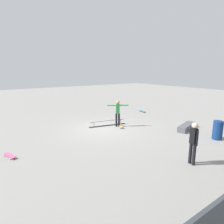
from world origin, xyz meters
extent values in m
plane|color=gray|center=(0.00, 0.00, 0.00)|extent=(60.00, 60.00, 0.00)
cube|color=black|center=(-0.54, -0.45, 0.01)|extent=(2.50, 0.79, 0.01)
cylinder|color=gray|center=(-1.46, -0.24, 0.16)|extent=(0.04, 0.04, 0.33)
cylinder|color=gray|center=(0.37, -0.66, 0.16)|extent=(0.04, 0.04, 0.33)
cylinder|color=gray|center=(-0.54, -0.45, 0.33)|extent=(2.30, 0.57, 0.05)
cube|color=#595960|center=(-4.02, 3.04, 0.16)|extent=(1.92, 0.97, 0.33)
cylinder|color=black|center=(-0.88, 0.06, 0.43)|extent=(0.17, 0.17, 0.86)
cylinder|color=black|center=(-1.03, 0.15, 0.43)|extent=(0.17, 0.17, 0.86)
cube|color=#2D8C42|center=(-0.95, 0.10, 1.16)|extent=(0.29, 0.28, 0.61)
sphere|color=#A87A56|center=(-0.95, 0.10, 1.58)|extent=(0.23, 0.23, 0.23)
cylinder|color=#2D8C42|center=(-0.61, -0.10, 1.39)|extent=(0.53, 0.36, 0.08)
cylinder|color=#2D8C42|center=(-1.29, 0.31, 1.39)|extent=(0.53, 0.36, 0.08)
cube|color=tan|center=(-1.03, 0.32, 0.08)|extent=(0.54, 0.80, 0.02)
cylinder|color=white|center=(-1.01, 0.61, 0.03)|extent=(0.05, 0.06, 0.05)
cylinder|color=white|center=(-0.80, 0.51, 0.03)|extent=(0.05, 0.06, 0.05)
cylinder|color=white|center=(-1.25, 0.13, 0.03)|extent=(0.05, 0.06, 0.05)
cylinder|color=white|center=(-1.05, 0.03, 0.03)|extent=(0.05, 0.06, 0.05)
cylinder|color=black|center=(-0.24, 5.91, 0.42)|extent=(0.14, 0.14, 0.84)
cylinder|color=black|center=(-0.26, 5.74, 0.42)|extent=(0.14, 0.14, 0.84)
cube|color=black|center=(-0.25, 5.83, 1.14)|extent=(0.22, 0.24, 0.60)
sphere|color=beige|center=(-0.25, 5.83, 1.56)|extent=(0.23, 0.23, 0.23)
cylinder|color=black|center=(-0.23, 5.98, 1.09)|extent=(0.09, 0.09, 0.56)
cylinder|color=black|center=(-0.27, 5.68, 1.09)|extent=(0.09, 0.09, 0.56)
cube|color=#E05993|center=(5.44, 1.06, 0.08)|extent=(0.42, 0.82, 0.02)
cylinder|color=white|center=(5.25, 1.29, 0.03)|extent=(0.04, 0.06, 0.05)
cylinder|color=white|center=(5.48, 1.36, 0.03)|extent=(0.04, 0.06, 0.05)
cylinder|color=white|center=(5.41, 0.77, 0.03)|extent=(0.04, 0.06, 0.05)
cylinder|color=white|center=(5.63, 0.84, 0.03)|extent=(0.04, 0.06, 0.05)
cube|color=teal|center=(-5.30, -2.15, 0.08)|extent=(0.33, 0.82, 0.02)
cylinder|color=white|center=(-5.37, -1.87, 0.03)|extent=(0.04, 0.06, 0.05)
cylinder|color=white|center=(-5.14, -1.90, 0.03)|extent=(0.04, 0.06, 0.05)
cylinder|color=white|center=(-5.46, -2.40, 0.03)|extent=(0.04, 0.06, 0.05)
cylinder|color=white|center=(-5.24, -2.44, 0.03)|extent=(0.04, 0.06, 0.05)
cylinder|color=navy|center=(-3.84, 4.99, 0.49)|extent=(0.49, 0.49, 0.99)
camera|label=1|loc=(6.27, 9.70, 3.60)|focal=31.01mm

